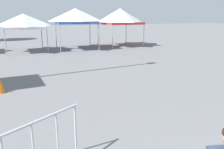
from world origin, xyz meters
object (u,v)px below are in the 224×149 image
(canopy_tent_behind_right, at_px, (24,21))
(canopy_tent_behind_center, at_px, (120,16))
(canopy_tent_far_left, at_px, (76,16))
(traffic_cone_lot_center, at_px, (0,85))
(crowd_barrier_mid_lot, at_px, (33,140))

(canopy_tent_behind_right, relative_size, canopy_tent_behind_center, 0.88)
(canopy_tent_far_left, distance_m, traffic_cone_lot_center, 12.00)
(canopy_tent_behind_center, bearing_deg, traffic_cone_lot_center, -133.06)
(canopy_tent_behind_center, height_order, crowd_barrier_mid_lot, canopy_tent_behind_center)
(crowd_barrier_mid_lot, xyz_separation_m, traffic_cone_lot_center, (-0.76, 5.35, -0.44))
(canopy_tent_behind_right, distance_m, canopy_tent_far_left, 4.17)
(canopy_tent_behind_center, bearing_deg, canopy_tent_far_left, -174.45)
(traffic_cone_lot_center, bearing_deg, canopy_tent_behind_right, 81.73)
(canopy_tent_far_left, height_order, traffic_cone_lot_center, canopy_tent_far_left)
(traffic_cone_lot_center, bearing_deg, canopy_tent_behind_center, 46.94)
(canopy_tent_behind_center, distance_m, traffic_cone_lot_center, 14.87)
(canopy_tent_behind_center, relative_size, crowd_barrier_mid_lot, 1.95)
(canopy_tent_far_left, xyz_separation_m, canopy_tent_behind_center, (4.35, 0.42, -0.03))
(canopy_tent_far_left, xyz_separation_m, traffic_cone_lot_center, (-5.66, -10.29, -2.47))
(canopy_tent_behind_center, relative_size, traffic_cone_lot_center, 5.81)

